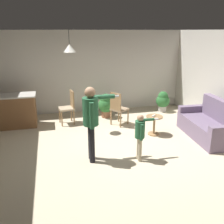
# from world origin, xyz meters

# --- Properties ---
(ground) EXTENTS (7.68, 7.68, 0.00)m
(ground) POSITION_xyz_m (0.00, 0.00, 0.00)
(ground) COLOR beige
(wall_back) EXTENTS (6.40, 0.10, 2.70)m
(wall_back) POSITION_xyz_m (0.00, 3.20, 1.35)
(wall_back) COLOR beige
(wall_back) RESTS_ON ground
(couch_floral) EXTENTS (0.97, 1.86, 1.00)m
(couch_floral) POSITION_xyz_m (2.55, 0.14, 0.33)
(couch_floral) COLOR slate
(couch_floral) RESTS_ON ground
(kitchen_counter) EXTENTS (1.26, 0.66, 0.95)m
(kitchen_counter) POSITION_xyz_m (-2.45, 2.18, 0.48)
(kitchen_counter) COLOR brown
(kitchen_counter) RESTS_ON ground
(side_table_by_couch) EXTENTS (0.44, 0.44, 0.52)m
(side_table_by_couch) POSITION_xyz_m (1.23, 0.65, 0.33)
(side_table_by_couch) COLOR #99754C
(side_table_by_couch) RESTS_ON ground
(person_adult) EXTENTS (0.81, 0.47, 1.62)m
(person_adult) POSITION_xyz_m (-0.62, -0.33, 1.00)
(person_adult) COLOR black
(person_adult) RESTS_ON ground
(person_child) EXTENTS (0.55, 0.30, 1.04)m
(person_child) POSITION_xyz_m (0.38, -0.57, 0.65)
(person_child) COLOR tan
(person_child) RESTS_ON ground
(dining_chair_by_counter) EXTENTS (0.59, 0.59, 1.00)m
(dining_chair_by_counter) POSITION_xyz_m (0.48, 1.56, 0.55)
(dining_chair_by_counter) COLOR #99754C
(dining_chair_by_counter) RESTS_ON ground
(dining_chair_near_wall) EXTENTS (0.47, 0.47, 1.00)m
(dining_chair_near_wall) POSITION_xyz_m (-0.91, 2.07, 0.55)
(dining_chair_near_wall) COLOR #99754C
(dining_chair_near_wall) RESTS_ON ground
(potted_plant_corner) EXTENTS (0.50, 0.50, 0.77)m
(potted_plant_corner) POSITION_xyz_m (0.30, 2.36, 0.43)
(potted_plant_corner) COLOR brown
(potted_plant_corner) RESTS_ON ground
(potted_plant_by_wall) EXTENTS (0.46, 0.46, 0.71)m
(potted_plant_by_wall) POSITION_xyz_m (2.33, 2.47, 0.39)
(potted_plant_by_wall) COLOR #B7B2AD
(potted_plant_by_wall) RESTS_ON ground
(spare_remote_on_table) EXTENTS (0.12, 0.11, 0.04)m
(spare_remote_on_table) POSITION_xyz_m (1.20, 0.64, 0.54)
(spare_remote_on_table) COLOR white
(spare_remote_on_table) RESTS_ON side_table_by_couch
(ceiling_light_pendant) EXTENTS (0.32, 0.32, 0.55)m
(ceiling_light_pendant) POSITION_xyz_m (-0.84, 1.49, 2.25)
(ceiling_light_pendant) COLOR silver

